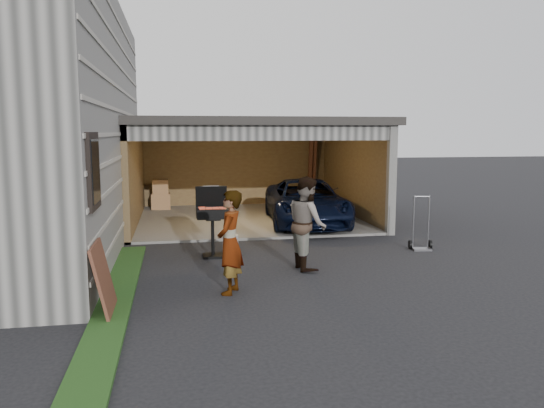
{
  "coord_description": "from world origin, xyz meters",
  "views": [
    {
      "loc": [
        -1.33,
        -8.66,
        2.56
      ],
      "look_at": [
        0.52,
        1.41,
        1.15
      ],
      "focal_mm": 35.0,
      "sensor_mm": 36.0,
      "label": 1
    }
  ],
  "objects_px": {
    "minivan": "(306,204)",
    "hand_truck": "(421,239)",
    "propane_tank": "(231,246)",
    "man": "(307,223)",
    "bbq_grill": "(212,216)",
    "woman": "(230,242)",
    "plywood_panel": "(104,279)"
  },
  "relations": [
    {
      "from": "minivan",
      "to": "plywood_panel",
      "type": "distance_m",
      "value": 7.82
    },
    {
      "from": "minivan",
      "to": "hand_truck",
      "type": "bearing_deg",
      "value": -56.71
    },
    {
      "from": "man",
      "to": "bbq_grill",
      "type": "xyz_separation_m",
      "value": [
        -1.67,
        1.26,
        -0.01
      ]
    },
    {
      "from": "propane_tank",
      "to": "hand_truck",
      "type": "bearing_deg",
      "value": -0.08
    },
    {
      "from": "bbq_grill",
      "to": "propane_tank",
      "type": "relative_size",
      "value": 3.06
    },
    {
      "from": "woman",
      "to": "plywood_panel",
      "type": "height_order",
      "value": "woman"
    },
    {
      "from": "hand_truck",
      "to": "man",
      "type": "bearing_deg",
      "value": -149.32
    },
    {
      "from": "bbq_grill",
      "to": "plywood_panel",
      "type": "distance_m",
      "value": 3.68
    },
    {
      "from": "plywood_panel",
      "to": "hand_truck",
      "type": "height_order",
      "value": "hand_truck"
    },
    {
      "from": "woman",
      "to": "man",
      "type": "bearing_deg",
      "value": 150.82
    },
    {
      "from": "minivan",
      "to": "propane_tank",
      "type": "xyz_separation_m",
      "value": [
        -2.41,
        -3.32,
        -0.36
      ]
    },
    {
      "from": "bbq_grill",
      "to": "plywood_panel",
      "type": "xyz_separation_m",
      "value": [
        -1.74,
        -3.23,
        -0.34
      ]
    },
    {
      "from": "propane_tank",
      "to": "hand_truck",
      "type": "xyz_separation_m",
      "value": [
        4.16,
        -0.01,
        -0.01
      ]
    },
    {
      "from": "bbq_grill",
      "to": "hand_truck",
      "type": "xyz_separation_m",
      "value": [
        4.51,
        -0.16,
        -0.63
      ]
    },
    {
      "from": "hand_truck",
      "to": "minivan",
      "type": "bearing_deg",
      "value": 127.18
    },
    {
      "from": "minivan",
      "to": "hand_truck",
      "type": "height_order",
      "value": "minivan"
    },
    {
      "from": "man",
      "to": "propane_tank",
      "type": "distance_m",
      "value": 1.84
    },
    {
      "from": "man",
      "to": "propane_tank",
      "type": "height_order",
      "value": "man"
    },
    {
      "from": "man",
      "to": "plywood_panel",
      "type": "distance_m",
      "value": 3.95
    },
    {
      "from": "man",
      "to": "plywood_panel",
      "type": "xyz_separation_m",
      "value": [
        -3.41,
        -1.97,
        -0.36
      ]
    },
    {
      "from": "propane_tank",
      "to": "plywood_panel",
      "type": "height_order",
      "value": "plywood_panel"
    },
    {
      "from": "minivan",
      "to": "man",
      "type": "bearing_deg",
      "value": -98.35
    },
    {
      "from": "woman",
      "to": "bbq_grill",
      "type": "height_order",
      "value": "woman"
    },
    {
      "from": "man",
      "to": "bbq_grill",
      "type": "distance_m",
      "value": 2.09
    },
    {
      "from": "bbq_grill",
      "to": "propane_tank",
      "type": "bearing_deg",
      "value": -23.15
    },
    {
      "from": "woman",
      "to": "bbq_grill",
      "type": "distance_m",
      "value": 2.54
    },
    {
      "from": "bbq_grill",
      "to": "plywood_panel",
      "type": "height_order",
      "value": "bbq_grill"
    },
    {
      "from": "minivan",
      "to": "propane_tank",
      "type": "distance_m",
      "value": 4.12
    },
    {
      "from": "woman",
      "to": "plywood_panel",
      "type": "relative_size",
      "value": 1.59
    },
    {
      "from": "woman",
      "to": "man",
      "type": "height_order",
      "value": "man"
    },
    {
      "from": "minivan",
      "to": "propane_tank",
      "type": "bearing_deg",
      "value": -120.51
    },
    {
      "from": "minivan",
      "to": "propane_tank",
      "type": "height_order",
      "value": "minivan"
    }
  ]
}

